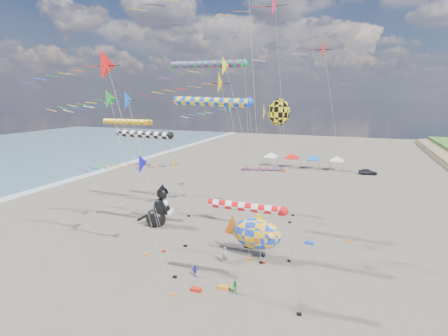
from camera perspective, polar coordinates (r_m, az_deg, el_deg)
name	(u,v)px	position (r m, az deg, el deg)	size (l,w,h in m)	color
ground	(166,316)	(29.29, -9.48, -22.74)	(260.00, 260.00, 0.00)	#4F463A
delta_kite_1	(126,103)	(37.62, -15.65, 10.15)	(10.62, 2.12, 17.14)	blue
delta_kite_2	(101,102)	(37.56, -19.42, 10.08)	(11.21, 2.10, 17.24)	#168D24
delta_kite_3	(220,85)	(34.34, -0.64, 13.34)	(11.20, 2.36, 18.95)	#EBA20A
delta_kite_4	(138,169)	(32.33, -13.83, -0.23)	(9.66, 1.97, 11.33)	#1108CE
delta_kite_5	(159,168)	(49.65, -10.56, 0.03)	(9.54, 1.64, 7.85)	#FFB311
delta_kite_6	(110,68)	(29.67, -18.16, 15.32)	(13.14, 2.56, 20.20)	red
delta_kite_7	(268,8)	(46.49, 7.19, 24.47)	(16.36, 3.32, 28.71)	#D32048
delta_kite_8	(307,53)	(41.07, 13.36, 17.79)	(13.52, 2.20, 22.50)	red
delta_kite_9	(226,69)	(40.37, 0.40, 15.88)	(12.57, 2.25, 20.86)	#E0FF0E
delta_kite_10	(222,112)	(45.52, -0.25, 9.15)	(9.00, 1.78, 15.75)	#1D78B4
windsock_0	(210,65)	(42.93, -2.34, 16.47)	(11.12, 0.93, 20.59)	#198A3E
windsock_1	(265,169)	(49.31, 6.67, -0.23)	(7.79, 0.63, 6.72)	#E84710
windsock_2	(215,102)	(34.10, -1.49, 10.67)	(9.43, 0.90, 16.38)	blue
windsock_3	(129,122)	(50.30, -15.26, 7.22)	(9.24, 0.81, 13.37)	orange
windsock_4	(147,135)	(39.03, -12.50, 5.27)	(8.25, 0.82, 12.77)	black
windsock_5	(250,208)	(26.74, 4.26, -6.53)	(7.54, 0.72, 8.55)	red
angelfish_kite	(277,113)	(35.76, 8.60, 8.81)	(3.74, 3.02, 16.20)	yellow
cat_inflatable	(157,206)	(45.59, -10.82, -6.04)	(4.08, 2.04, 5.51)	black
fish_inflatable	(256,234)	(36.49, 5.29, -10.61)	(6.80, 3.00, 5.23)	blue
person_adult	(225,255)	(36.00, 0.17, -14.06)	(0.62, 0.40, 1.69)	slate
child_green	(235,287)	(31.20, 1.85, -18.90)	(0.60, 0.46, 1.22)	#238C32
child_blue	(195,271)	(33.85, -4.78, -16.40)	(0.67, 0.28, 1.14)	#262BB5
kite_bag_0	(248,246)	(39.68, 4.02, -12.64)	(0.90, 0.44, 0.30)	black
kite_bag_1	(224,287)	(32.07, -0.04, -18.92)	(0.90, 0.44, 0.30)	orange
kite_bag_2	(309,243)	(41.59, 13.74, -11.78)	(0.90, 0.44, 0.30)	blue
kite_bag_3	(196,290)	(31.86, -4.60, -19.19)	(0.90, 0.44, 0.30)	red
tent_row	(303,155)	(82.51, 12.77, 2.12)	(19.20, 4.20, 3.80)	white
parked_car	(368,172)	(80.30, 22.42, -0.57)	(1.52, 3.77, 1.28)	#26262D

